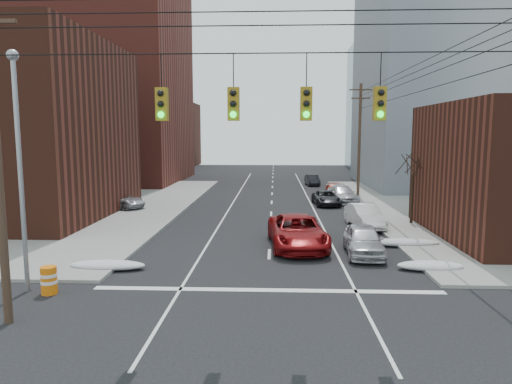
# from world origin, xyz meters

# --- Properties ---
(ground) EXTENTS (160.00, 160.00, 0.00)m
(ground) POSITION_xyz_m (0.00, 0.00, 0.00)
(ground) COLOR black
(ground) RESTS_ON ground
(building_brick_tall) EXTENTS (24.00, 20.00, 30.00)m
(building_brick_tall) POSITION_xyz_m (-24.00, 48.00, 15.00)
(building_brick_tall) COLOR maroon
(building_brick_tall) RESTS_ON ground
(building_brick_far) EXTENTS (22.00, 18.00, 12.00)m
(building_brick_far) POSITION_xyz_m (-26.00, 74.00, 6.00)
(building_brick_far) COLOR #482015
(building_brick_far) RESTS_ON ground
(building_office) EXTENTS (22.00, 20.00, 25.00)m
(building_office) POSITION_xyz_m (22.00, 44.00, 12.50)
(building_office) COLOR gray
(building_office) RESTS_ON ground
(building_glass) EXTENTS (20.00, 18.00, 22.00)m
(building_glass) POSITION_xyz_m (24.00, 70.00, 11.00)
(building_glass) COLOR gray
(building_glass) RESTS_ON ground
(utility_pole_far) EXTENTS (2.20, 0.28, 11.00)m
(utility_pole_far) POSITION_xyz_m (8.50, 34.00, 5.78)
(utility_pole_far) COLOR #473323
(utility_pole_far) RESTS_ON ground
(traffic_signals) EXTENTS (17.00, 0.42, 2.02)m
(traffic_signals) POSITION_xyz_m (0.10, 2.97, 7.17)
(traffic_signals) COLOR black
(traffic_signals) RESTS_ON ground
(street_light) EXTENTS (0.44, 0.44, 9.32)m
(street_light) POSITION_xyz_m (-9.50, 6.00, 5.54)
(street_light) COLOR gray
(street_light) RESTS_ON ground
(bare_tree) EXTENTS (2.09, 2.20, 4.93)m
(bare_tree) POSITION_xyz_m (9.59, 20.00, 2.32)
(bare_tree) COLOR black
(bare_tree) RESTS_ON ground
(snow_nw) EXTENTS (3.50, 1.08, 0.42)m
(snow_nw) POSITION_xyz_m (-7.40, 9.00, 0.21)
(snow_nw) COLOR silver
(snow_nw) RESTS_ON ground
(snow_ne) EXTENTS (3.00, 1.08, 0.42)m
(snow_ne) POSITION_xyz_m (7.40, 9.50, 0.21)
(snow_ne) COLOR silver
(snow_ne) RESTS_ON ground
(snow_east_far) EXTENTS (4.00, 1.08, 0.42)m
(snow_east_far) POSITION_xyz_m (7.40, 14.00, 0.21)
(snow_east_far) COLOR silver
(snow_east_far) RESTS_ON ground
(red_pickup) EXTENTS (3.41, 6.50, 1.74)m
(red_pickup) POSITION_xyz_m (1.52, 13.54, 0.87)
(red_pickup) COLOR maroon
(red_pickup) RESTS_ON ground
(parked_car_a) EXTENTS (2.09, 4.65, 1.55)m
(parked_car_a) POSITION_xyz_m (4.84, 12.08, 0.77)
(parked_car_a) COLOR #B6B5BB
(parked_car_a) RESTS_ON ground
(parked_car_b) EXTENTS (2.13, 4.81, 1.53)m
(parked_car_b) POSITION_xyz_m (6.28, 19.09, 0.77)
(parked_car_b) COLOR white
(parked_car_b) RESTS_ON ground
(parked_car_c) EXTENTS (2.38, 4.64, 1.25)m
(parked_car_c) POSITION_xyz_m (4.80, 28.64, 0.63)
(parked_car_c) COLOR black
(parked_car_c) RESTS_ON ground
(parked_car_d) EXTENTS (2.76, 5.39, 1.50)m
(parked_car_d) POSITION_xyz_m (6.40, 30.25, 0.75)
(parked_car_d) COLOR #B1B2B6
(parked_car_d) RESTS_ON ground
(parked_car_e) EXTENTS (2.05, 4.38, 1.45)m
(parked_car_e) POSITION_xyz_m (6.19, 34.25, 0.73)
(parked_car_e) COLOR maroon
(parked_car_e) RESTS_ON ground
(parked_car_f) EXTENTS (1.71, 4.04, 1.30)m
(parked_car_f) POSITION_xyz_m (4.80, 44.01, 0.65)
(parked_car_f) COLOR black
(parked_car_f) RESTS_ON ground
(lot_car_a) EXTENTS (4.63, 3.18, 1.44)m
(lot_car_a) POSITION_xyz_m (-14.69, 19.17, 0.87)
(lot_car_a) COLOR silver
(lot_car_a) RESTS_ON sidewalk_nw
(lot_car_b) EXTENTS (4.90, 3.53, 1.24)m
(lot_car_b) POSITION_xyz_m (-12.43, 25.44, 0.77)
(lot_car_b) COLOR #ADADB2
(lot_car_b) RESTS_ON sidewalk_nw
(lot_car_c) EXTENTS (5.74, 3.79, 1.54)m
(lot_car_c) POSITION_xyz_m (-18.86, 23.01, 0.92)
(lot_car_c) COLOR black
(lot_car_c) RESTS_ON sidewalk_nw
(lot_car_d) EXTENTS (4.39, 3.01, 1.39)m
(lot_car_d) POSITION_xyz_m (-17.40, 24.92, 0.84)
(lot_car_d) COLOR #AEAFB3
(lot_car_d) RESTS_ON sidewalk_nw
(construction_barrel) EXTENTS (0.68, 0.68, 1.09)m
(construction_barrel) POSITION_xyz_m (-8.50, 5.75, 0.56)
(construction_barrel) COLOR orange
(construction_barrel) RESTS_ON ground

